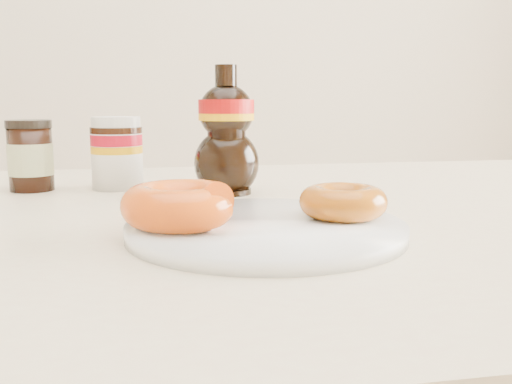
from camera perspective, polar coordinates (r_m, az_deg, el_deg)
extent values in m
cube|color=beige|center=(0.70, -2.00, -3.19)|extent=(1.40, 0.90, 0.04)
cylinder|color=#C6B28C|center=(1.38, 22.58, -13.98)|extent=(0.06, 0.06, 0.71)
cylinder|color=white|center=(0.55, 0.98, -3.69)|extent=(0.27, 0.27, 0.01)
torus|color=white|center=(0.55, 0.98, -3.59)|extent=(0.27, 0.27, 0.01)
torus|color=#CE540B|center=(0.54, -7.52, -1.28)|extent=(0.15, 0.15, 0.04)
torus|color=#975D09|center=(0.58, 8.70, -0.95)|extent=(0.12, 0.12, 0.03)
cylinder|color=white|center=(0.87, -13.71, 3.23)|extent=(0.07, 0.07, 0.09)
cylinder|color=maroon|center=(0.87, -13.79, 5.09)|extent=(0.08, 0.08, 0.02)
cylinder|color=#D89905|center=(0.87, -13.75, 4.16)|extent=(0.08, 0.08, 0.01)
cylinder|color=black|center=(0.87, -13.82, 6.03)|extent=(0.08, 0.08, 0.01)
cylinder|color=white|center=(0.87, -13.85, 6.73)|extent=(0.07, 0.07, 0.02)
cylinder|color=black|center=(0.89, -21.61, 3.08)|extent=(0.06, 0.06, 0.09)
cylinder|color=beige|center=(0.89, -21.61, 3.08)|extent=(0.06, 0.06, 0.05)
cylinder|color=black|center=(0.89, -21.80, 6.33)|extent=(0.06, 0.06, 0.01)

